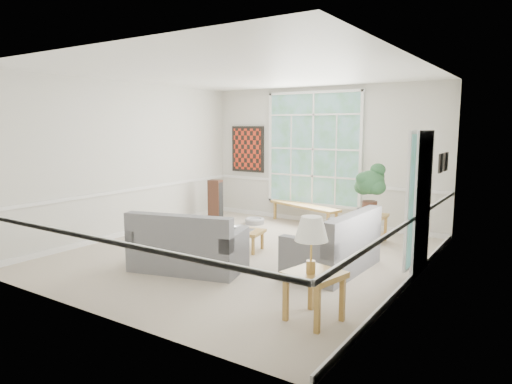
# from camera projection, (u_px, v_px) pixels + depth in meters

# --- Properties ---
(floor) EXTENTS (5.50, 6.00, 0.01)m
(floor) POSITION_uv_depth(u_px,v_px,m) (245.00, 254.00, 7.74)
(floor) COLOR #B2A491
(floor) RESTS_ON ground
(ceiling) EXTENTS (5.50, 6.00, 0.02)m
(ceiling) POSITION_uv_depth(u_px,v_px,m) (244.00, 73.00, 7.31)
(ceiling) COLOR white
(ceiling) RESTS_ON ground
(wall_back) EXTENTS (5.50, 0.02, 3.00)m
(wall_back) POSITION_uv_depth(u_px,v_px,m) (322.00, 156.00, 10.00)
(wall_back) COLOR silver
(wall_back) RESTS_ON ground
(wall_front) EXTENTS (5.50, 0.02, 3.00)m
(wall_front) POSITION_uv_depth(u_px,v_px,m) (90.00, 186.00, 5.04)
(wall_front) COLOR silver
(wall_front) RESTS_ON ground
(wall_left) EXTENTS (0.02, 6.00, 3.00)m
(wall_left) POSITION_uv_depth(u_px,v_px,m) (130.00, 159.00, 9.01)
(wall_left) COLOR silver
(wall_left) RESTS_ON ground
(wall_right) EXTENTS (0.02, 6.00, 3.00)m
(wall_right) POSITION_uv_depth(u_px,v_px,m) (415.00, 176.00, 6.03)
(wall_right) COLOR silver
(wall_right) RESTS_ON ground
(window_back) EXTENTS (2.30, 0.08, 2.40)m
(window_back) POSITION_uv_depth(u_px,v_px,m) (313.00, 149.00, 10.06)
(window_back) COLOR white
(window_back) RESTS_ON wall_back
(entry_door) EXTENTS (0.08, 0.90, 2.10)m
(entry_door) POSITION_uv_depth(u_px,v_px,m) (421.00, 203.00, 6.61)
(entry_door) COLOR white
(entry_door) RESTS_ON floor
(door_sidelight) EXTENTS (0.08, 0.26, 1.90)m
(door_sidelight) POSITION_uv_depth(u_px,v_px,m) (410.00, 202.00, 6.08)
(door_sidelight) COLOR white
(door_sidelight) RESTS_ON wall_right
(wall_art) EXTENTS (0.90, 0.06, 1.10)m
(wall_art) POSITION_uv_depth(u_px,v_px,m) (247.00, 149.00, 11.01)
(wall_art) COLOR maroon
(wall_art) RESTS_ON wall_back
(wall_frame_near) EXTENTS (0.04, 0.26, 0.32)m
(wall_frame_near) POSITION_uv_depth(u_px,v_px,m) (440.00, 163.00, 7.49)
(wall_frame_near) COLOR black
(wall_frame_near) RESTS_ON wall_right
(wall_frame_far) EXTENTS (0.04, 0.26, 0.32)m
(wall_frame_far) POSITION_uv_depth(u_px,v_px,m) (445.00, 162.00, 7.82)
(wall_frame_far) COLOR black
(wall_frame_far) RESTS_ON wall_right
(loveseat_right) EXTENTS (0.93, 1.70, 0.90)m
(loveseat_right) POSITION_uv_depth(u_px,v_px,m) (333.00, 241.00, 6.83)
(loveseat_right) COLOR slate
(loveseat_right) RESTS_ON floor
(loveseat_front) EXTENTS (1.82, 1.26, 0.90)m
(loveseat_front) POSITION_uv_depth(u_px,v_px,m) (189.00, 240.00, 6.87)
(loveseat_front) COLOR slate
(loveseat_front) RESTS_ON floor
(coffee_table) EXTENTS (1.04, 0.68, 0.36)m
(coffee_table) POSITION_uv_depth(u_px,v_px,m) (236.00, 239.00, 8.01)
(coffee_table) COLOR #AD813B
(coffee_table) RESTS_ON floor
(pewter_bowl) EXTENTS (0.32, 0.32, 0.07)m
(pewter_bowl) POSITION_uv_depth(u_px,v_px,m) (240.00, 227.00, 7.98)
(pewter_bowl) COLOR #949499
(pewter_bowl) RESTS_ON coffee_table
(window_bench) EXTENTS (1.89, 0.95, 0.44)m
(window_bench) POSITION_uv_depth(u_px,v_px,m) (304.00, 215.00, 10.03)
(window_bench) COLOR #AD813B
(window_bench) RESTS_ON floor
(end_table) EXTENTS (0.52, 0.52, 0.52)m
(end_table) POSITION_uv_depth(u_px,v_px,m) (371.00, 228.00, 8.55)
(end_table) COLOR #AD813B
(end_table) RESTS_ON floor
(houseplant) EXTENTS (0.64, 0.64, 0.97)m
(houseplant) POSITION_uv_depth(u_px,v_px,m) (370.00, 188.00, 8.48)
(houseplant) COLOR #27532E
(houseplant) RESTS_ON end_table
(side_table) EXTENTS (0.66, 0.66, 0.57)m
(side_table) POSITION_uv_depth(u_px,v_px,m) (314.00, 296.00, 5.06)
(side_table) COLOR #AD813B
(side_table) RESTS_ON floor
(table_lamp) EXTENTS (0.48, 0.48, 0.63)m
(table_lamp) POSITION_uv_depth(u_px,v_px,m) (311.00, 245.00, 4.92)
(table_lamp) COLOR silver
(table_lamp) RESTS_ON side_table
(pet_bed) EXTENTS (0.55, 0.55, 0.13)m
(pet_bed) POSITION_uv_depth(u_px,v_px,m) (254.00, 221.00, 10.12)
(pet_bed) COLOR gray
(pet_bed) RESTS_ON floor
(floor_speaker) EXTENTS (0.32, 0.27, 0.93)m
(floor_speaker) POSITION_uv_depth(u_px,v_px,m) (215.00, 200.00, 10.53)
(floor_speaker) COLOR #3D2216
(floor_speaker) RESTS_ON floor
(cat) EXTENTS (0.44, 0.36, 0.18)m
(cat) POSITION_uv_depth(u_px,v_px,m) (344.00, 226.00, 7.35)
(cat) COLOR black
(cat) RESTS_ON loveseat_right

